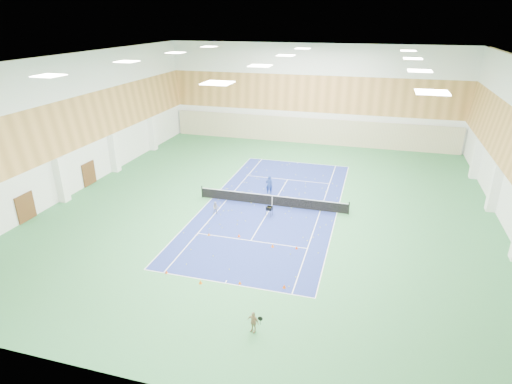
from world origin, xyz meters
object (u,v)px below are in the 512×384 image
tennis_net (272,200)px  child_apron (253,322)px  child_court (216,208)px  ball_cart (269,211)px  coach (269,185)px

tennis_net → child_apron: 15.74m
child_apron → child_court: bearing=136.4°
child_court → ball_cart: bearing=-8.2°
tennis_net → coach: coach is taller
coach → tennis_net: bearing=99.2°
child_court → ball_cart: (4.32, 0.75, -0.10)m
coach → ball_cart: bearing=93.8°
tennis_net → coach: size_ratio=7.43×
tennis_net → ball_cart: bearing=-82.3°
coach → child_court: size_ratio=1.66×
child_apron → coach: bearing=119.7°
ball_cart → child_apron: bearing=-73.2°
child_court → child_apron: 14.40m
child_apron → ball_cart: size_ratio=1.43×
tennis_net → child_court: 4.93m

